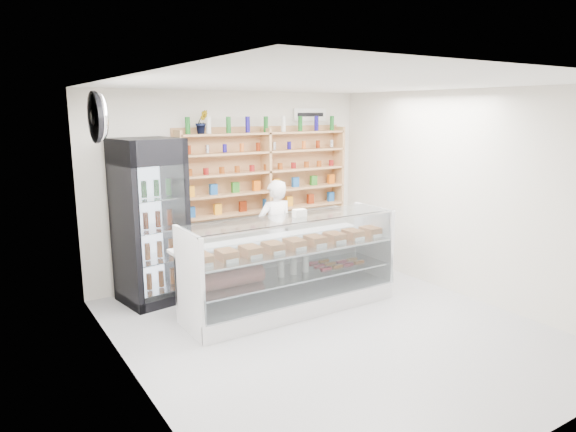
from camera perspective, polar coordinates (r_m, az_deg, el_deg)
room at (r=5.75m, az=5.05°, el=0.37°), size 5.00×5.00×5.00m
display_counter at (r=6.64m, az=0.28°, el=-7.51°), size 2.80×0.83×1.22m
shop_worker at (r=7.57m, az=-1.42°, el=-1.73°), size 0.57×0.38×1.53m
drinks_cooler at (r=6.97m, az=-15.08°, el=-0.57°), size 0.89×0.87×2.17m
wall_shelving at (r=7.92m, az=-2.43°, el=4.95°), size 2.84×0.28×1.33m
potted_plant at (r=7.40m, az=-9.55°, el=10.27°), size 0.19×0.16×0.33m
security_mirror at (r=5.80m, az=-20.19°, el=10.27°), size 0.15×0.50×0.50m
wall_sign at (r=8.46m, az=2.45°, el=11.19°), size 0.62×0.03×0.20m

